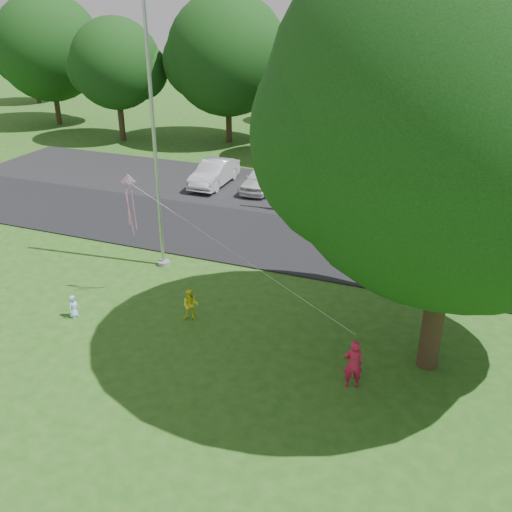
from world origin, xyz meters
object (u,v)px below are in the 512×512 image
at_px(child_yellow, 191,305).
at_px(kite, 137,199).
at_px(flagpole, 156,166).
at_px(woman, 353,364).
at_px(street_lamp, 322,142).
at_px(big_tree, 460,123).
at_px(child_blue, 73,306).
at_px(trash_can, 331,209).

bearing_deg(child_yellow, kite, 142.78).
relative_size(child_yellow, kite, 0.13).
height_order(flagpole, woman, flagpole).
bearing_deg(street_lamp, big_tree, -62.23).
distance_m(big_tree, kite, 10.55).
bearing_deg(child_blue, trash_can, -21.49).
bearing_deg(trash_can, child_yellow, -99.74).
bearing_deg(trash_can, big_tree, -62.15).
height_order(big_tree, kite, big_tree).
distance_m(flagpole, woman, 10.83).
relative_size(flagpole, child_yellow, 8.78).
bearing_deg(child_yellow, child_blue, 179.74).
bearing_deg(flagpole, woman, -28.86).
distance_m(big_tree, child_yellow, 10.24).
xyz_separation_m(child_yellow, child_blue, (-3.83, -1.34, -0.16)).
xyz_separation_m(street_lamp, kite, (-3.46, -10.72, 0.18)).
height_order(street_lamp, child_yellow, street_lamp).
bearing_deg(kite, trash_can, 52.48).
xyz_separation_m(street_lamp, big_tree, (6.50, -11.22, 3.62)).
xyz_separation_m(flagpole, trash_can, (4.99, 7.78, -3.70)).
bearing_deg(street_lamp, trash_can, -20.45).
height_order(flagpole, child_yellow, flagpole).
xyz_separation_m(child_yellow, kite, (-2.23, 0.71, 3.27)).
relative_size(big_tree, kite, 1.43).
distance_m(woman, child_blue, 9.78).
xyz_separation_m(big_tree, child_yellow, (-7.73, -0.22, -6.71)).
xyz_separation_m(flagpole, kite, (0.84, -2.71, -0.33)).
bearing_deg(big_tree, child_blue, -172.34).
bearing_deg(street_lamp, child_blue, -113.95).
xyz_separation_m(child_blue, kite, (1.61, 2.05, 3.43)).
relative_size(child_blue, kite, 0.09).
bearing_deg(child_yellow, flagpole, 112.35).
xyz_separation_m(trash_can, woman, (4.01, -12.74, 0.29)).
bearing_deg(kite, child_yellow, -33.70).
bearing_deg(child_yellow, big_tree, -17.85).
relative_size(flagpole, woman, 6.59).
relative_size(street_lamp, child_blue, 7.37).
relative_size(street_lamp, woman, 4.01).
relative_size(woman, child_blue, 1.84).
bearing_deg(woman, big_tree, -156.79).
distance_m(street_lamp, child_blue, 14.12).
relative_size(trash_can, child_yellow, 0.82).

